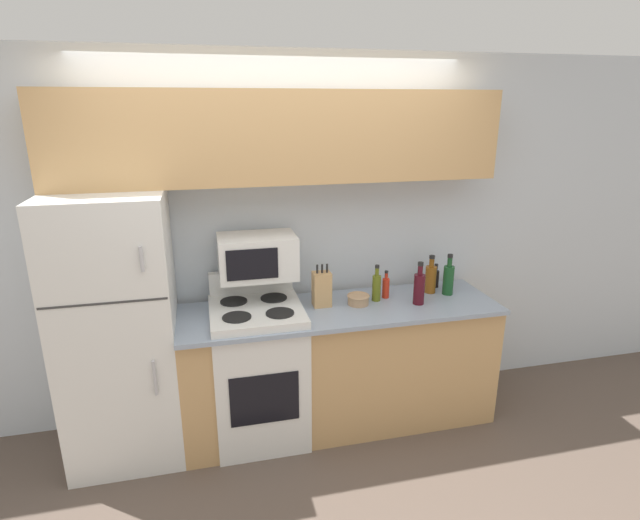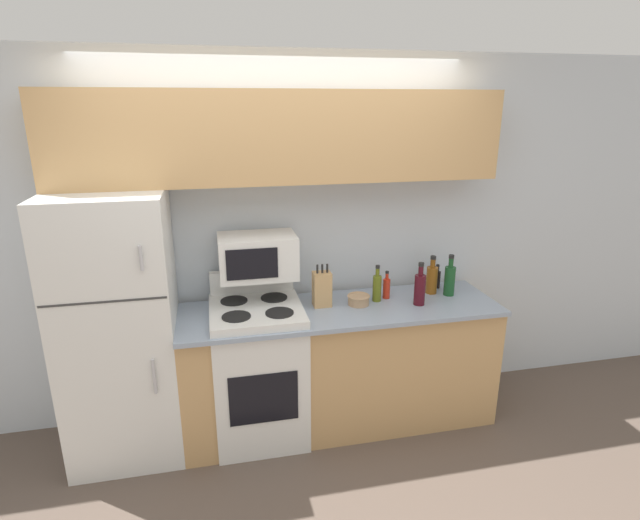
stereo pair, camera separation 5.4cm
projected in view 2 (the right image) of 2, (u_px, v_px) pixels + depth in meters
ground_plane at (300, 453)px, 3.30m from camera, size 12.00×12.00×0.00m
wall_back at (281, 241)px, 3.54m from camera, size 8.00×0.05×2.55m
lower_cabinets at (340, 365)px, 3.52m from camera, size 2.16×0.64×0.89m
refrigerator at (120, 329)px, 3.12m from camera, size 0.69×0.66×1.72m
upper_cabinets at (283, 137)px, 3.15m from camera, size 2.85×0.32×0.57m
stove at (259, 369)px, 3.38m from camera, size 0.60×0.62×1.11m
microwave at (258, 256)px, 3.27m from camera, size 0.50×0.33×0.28m
knife_block at (322, 289)px, 3.36m from camera, size 0.12×0.10×0.30m
bowl at (359, 299)px, 3.41m from camera, size 0.16×0.16×0.07m
bottle_wine_green at (450, 279)px, 3.56m from camera, size 0.08×0.08×0.30m
bottle_wine_red at (420, 288)px, 3.39m from camera, size 0.08×0.08×0.30m
bottle_whiskey at (432, 279)px, 3.59m from camera, size 0.08×0.08×0.28m
bottle_hot_sauce at (387, 287)px, 3.51m from camera, size 0.05×0.05×0.20m
bottle_olive_oil at (377, 287)px, 3.45m from camera, size 0.06×0.06×0.26m
bottle_soy_sauce at (437, 279)px, 3.71m from camera, size 0.05×0.05×0.18m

